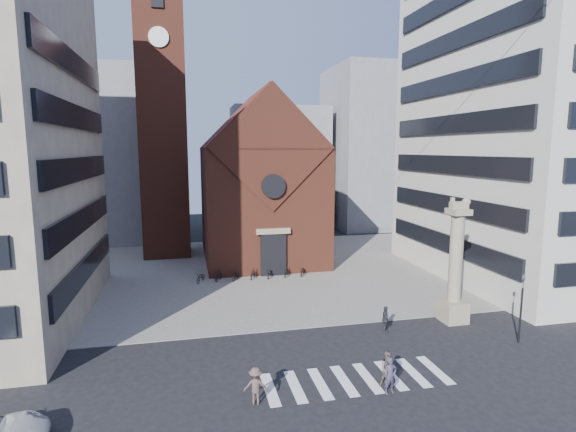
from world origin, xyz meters
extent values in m
plane|color=black|center=(0.00, 0.00, 0.00)|extent=(120.00, 120.00, 0.00)
cube|color=gray|center=(0.00, 19.00, 0.03)|extent=(46.00, 30.00, 0.05)
cube|color=brown|center=(0.00, 25.00, 6.00)|extent=(12.00, 16.00, 12.00)
cube|color=#57201B|center=(0.00, 25.40, 12.00)|extent=(12.00, 15.40, 12.00)
cube|color=brown|center=(0.00, 17.05, 12.00)|extent=(11.76, 0.50, 11.76)
cylinder|color=black|center=(0.00, 16.60, 8.50)|extent=(2.20, 0.30, 2.20)
cube|color=black|center=(0.00, 16.85, 2.00)|extent=(2.40, 0.30, 4.00)
cube|color=gray|center=(0.00, 16.80, 4.30)|extent=(3.20, 0.40, 0.50)
cube|color=brown|center=(-10.00, 28.00, 15.00)|extent=(5.00, 5.00, 30.00)
cylinder|color=white|center=(-10.00, 25.40, 23.00)|extent=(2.00, 0.20, 2.00)
cube|color=beige|center=(24.00, 12.00, 16.00)|extent=(18.00, 22.00, 32.00)
cube|color=gray|center=(-20.00, 40.00, 11.00)|extent=(16.00, 14.00, 22.00)
cube|color=gray|center=(6.00, 45.00, 9.00)|extent=(14.00, 12.00, 18.00)
cube|color=gray|center=(22.00, 42.00, 12.00)|extent=(16.00, 14.00, 24.00)
cube|color=gray|center=(10.00, 3.00, 0.75)|extent=(1.60, 1.60, 1.50)
cylinder|color=gray|center=(10.00, 3.00, 4.50)|extent=(0.90, 0.90, 6.00)
cube|color=gray|center=(10.00, 3.00, 7.70)|extent=(1.30, 1.30, 0.40)
cube|color=gray|center=(10.00, 3.00, 8.10)|extent=(1.20, 0.50, 0.55)
sphere|color=gray|center=(10.55, 3.00, 8.35)|extent=(0.56, 0.56, 0.56)
cube|color=gray|center=(9.50, 3.00, 8.50)|extent=(0.25, 0.15, 0.35)
cylinder|color=black|center=(12.00, -1.00, 1.75)|extent=(0.12, 0.12, 3.50)
imported|color=black|center=(12.00, -1.00, 3.90)|extent=(0.13, 0.16, 0.80)
imported|color=#383245|center=(1.68, -4.62, 0.91)|extent=(0.71, 0.51, 1.83)
imported|color=#5E514B|center=(1.85, -4.03, 0.92)|extent=(1.04, 0.91, 1.84)
imported|color=#2B2B33|center=(4.60, 2.26, 0.89)|extent=(0.67, 1.12, 1.78)
imported|color=brown|center=(-4.87, -4.08, 0.90)|extent=(1.27, 0.89, 1.79)
imported|color=black|center=(-6.76, 16.19, 0.48)|extent=(1.22, 1.73, 0.86)
imported|color=black|center=(-5.19, 16.19, 0.53)|extent=(1.08, 1.64, 0.96)
imported|color=black|center=(-3.62, 16.19, 0.48)|extent=(1.22, 1.73, 0.86)
imported|color=black|center=(-2.05, 16.19, 0.53)|extent=(1.08, 1.64, 0.96)
imported|color=black|center=(-0.48, 16.19, 0.48)|extent=(1.22, 1.73, 0.86)
imported|color=black|center=(1.09, 16.19, 0.53)|extent=(1.08, 1.64, 0.96)
imported|color=black|center=(2.66, 16.19, 0.48)|extent=(1.22, 1.73, 0.86)
camera|label=1|loc=(-7.71, -23.50, 11.85)|focal=28.00mm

